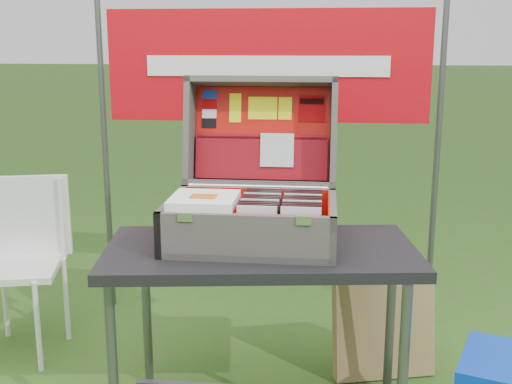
# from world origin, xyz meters

# --- Properties ---
(table) EXTENTS (1.18, 0.70, 0.70)m
(table) POSITION_xyz_m (0.07, 0.07, 0.35)
(table) COLOR black
(table) RESTS_ON ground
(table_top) EXTENTS (1.18, 0.70, 0.04)m
(table_top) POSITION_xyz_m (0.07, 0.07, 0.68)
(table_top) COLOR black
(table_top) RESTS_ON ground
(table_leg_fl) EXTENTS (0.04, 0.04, 0.66)m
(table_leg_fl) POSITION_xyz_m (-0.42, -0.14, 0.33)
(table_leg_fl) COLOR #59595B
(table_leg_fl) RESTS_ON ground
(table_leg_fr) EXTENTS (0.04, 0.04, 0.66)m
(table_leg_fr) POSITION_xyz_m (0.57, -0.14, 0.33)
(table_leg_fr) COLOR #59595B
(table_leg_fr) RESTS_ON ground
(table_leg_bl) EXTENTS (0.04, 0.04, 0.66)m
(table_leg_bl) POSITION_xyz_m (-0.42, 0.29, 0.33)
(table_leg_bl) COLOR #59595B
(table_leg_bl) RESTS_ON ground
(table_leg_br) EXTENTS (0.04, 0.04, 0.66)m
(table_leg_br) POSITION_xyz_m (0.57, 0.29, 0.33)
(table_leg_br) COLOR #59595B
(table_leg_br) RESTS_ON ground
(suitcase) EXTENTS (0.61, 0.60, 0.57)m
(suitcase) POSITION_xyz_m (0.04, 0.17, 0.98)
(suitcase) COLOR #514B46
(suitcase) RESTS_ON table
(suitcase_base_bottom) EXTENTS (0.61, 0.44, 0.02)m
(suitcase_base_bottom) POSITION_xyz_m (0.04, 0.11, 0.71)
(suitcase_base_bottom) COLOR #514B46
(suitcase_base_bottom) RESTS_ON table_top
(suitcase_base_wall_front) EXTENTS (0.61, 0.02, 0.16)m
(suitcase_base_wall_front) POSITION_xyz_m (0.04, -0.09, 0.78)
(suitcase_base_wall_front) COLOR #514B46
(suitcase_base_wall_front) RESTS_ON table_top
(suitcase_base_wall_back) EXTENTS (0.61, 0.02, 0.16)m
(suitcase_base_wall_back) POSITION_xyz_m (0.04, 0.32, 0.78)
(suitcase_base_wall_back) COLOR #514B46
(suitcase_base_wall_back) RESTS_ON table_top
(suitcase_base_wall_left) EXTENTS (0.02, 0.44, 0.16)m
(suitcase_base_wall_left) POSITION_xyz_m (-0.26, 0.11, 0.78)
(suitcase_base_wall_left) COLOR #514B46
(suitcase_base_wall_left) RESTS_ON table_top
(suitcase_base_wall_right) EXTENTS (0.02, 0.44, 0.16)m
(suitcase_base_wall_right) POSITION_xyz_m (0.33, 0.11, 0.78)
(suitcase_base_wall_right) COLOR #514B46
(suitcase_base_wall_right) RESTS_ON table_top
(suitcase_liner_floor) EXTENTS (0.56, 0.39, 0.01)m
(suitcase_liner_floor) POSITION_xyz_m (0.04, 0.11, 0.72)
(suitcase_liner_floor) COLOR red
(suitcase_liner_floor) RESTS_ON suitcase_base_bottom
(suitcase_latch_left) EXTENTS (0.05, 0.01, 0.03)m
(suitcase_latch_left) POSITION_xyz_m (-0.16, -0.10, 0.85)
(suitcase_latch_left) COLOR silver
(suitcase_latch_left) RESTS_ON suitcase_base_wall_front
(suitcase_latch_right) EXTENTS (0.05, 0.01, 0.03)m
(suitcase_latch_right) POSITION_xyz_m (0.23, -0.10, 0.85)
(suitcase_latch_right) COLOR silver
(suitcase_latch_right) RESTS_ON suitcase_base_wall_front
(suitcase_hinge) EXTENTS (0.55, 0.02, 0.02)m
(suitcase_hinge) POSITION_xyz_m (0.04, 0.33, 0.86)
(suitcase_hinge) COLOR silver
(suitcase_hinge) RESTS_ON suitcase_base_wall_back
(suitcase_lid_back) EXTENTS (0.61, 0.11, 0.43)m
(suitcase_lid_back) POSITION_xyz_m (0.04, 0.52, 1.04)
(suitcase_lid_back) COLOR #514B46
(suitcase_lid_back) RESTS_ON suitcase_base_wall_back
(suitcase_lid_rim_far) EXTENTS (0.61, 0.17, 0.06)m
(suitcase_lid_rim_far) POSITION_xyz_m (0.04, 0.50, 1.26)
(suitcase_lid_rim_far) COLOR #514B46
(suitcase_lid_rim_far) RESTS_ON suitcase_lid_back
(suitcase_lid_rim_near) EXTENTS (0.61, 0.17, 0.06)m
(suitcase_lid_rim_near) POSITION_xyz_m (0.04, 0.42, 0.85)
(suitcase_lid_rim_near) COLOR #514B46
(suitcase_lid_rim_near) RESTS_ON suitcase_lid_back
(suitcase_lid_rim_left) EXTENTS (0.02, 0.25, 0.46)m
(suitcase_lid_rim_left) POSITION_xyz_m (-0.26, 0.46, 1.06)
(suitcase_lid_rim_left) COLOR #514B46
(suitcase_lid_rim_left) RESTS_ON suitcase_lid_back
(suitcase_lid_rim_right) EXTENTS (0.02, 0.25, 0.46)m
(suitcase_lid_rim_right) POSITION_xyz_m (0.33, 0.46, 1.06)
(suitcase_lid_rim_right) COLOR #514B46
(suitcase_lid_rim_right) RESTS_ON suitcase_lid_back
(suitcase_lid_liner) EXTENTS (0.56, 0.08, 0.38)m
(suitcase_lid_liner) POSITION_xyz_m (0.04, 0.51, 1.05)
(suitcase_lid_liner) COLOR red
(suitcase_lid_liner) RESTS_ON suitcase_lid_back
(suitcase_liner_wall_front) EXTENTS (0.56, 0.01, 0.14)m
(suitcase_liner_wall_front) POSITION_xyz_m (0.04, -0.08, 0.79)
(suitcase_liner_wall_front) COLOR red
(suitcase_liner_wall_front) RESTS_ON suitcase_base_bottom
(suitcase_liner_wall_back) EXTENTS (0.56, 0.01, 0.14)m
(suitcase_liner_wall_back) POSITION_xyz_m (0.04, 0.31, 0.79)
(suitcase_liner_wall_back) COLOR red
(suitcase_liner_wall_back) RESTS_ON suitcase_base_bottom
(suitcase_liner_wall_left) EXTENTS (0.01, 0.39, 0.14)m
(suitcase_liner_wall_left) POSITION_xyz_m (-0.24, 0.11, 0.79)
(suitcase_liner_wall_left) COLOR red
(suitcase_liner_wall_left) RESTS_ON suitcase_base_bottom
(suitcase_liner_wall_right) EXTENTS (0.01, 0.39, 0.14)m
(suitcase_liner_wall_right) POSITION_xyz_m (0.31, 0.11, 0.79)
(suitcase_liner_wall_right) COLOR red
(suitcase_liner_wall_right) RESTS_ON suitcase_base_bottom
(suitcase_lid_pocket) EXTENTS (0.54, 0.07, 0.18)m
(suitcase_lid_pocket) POSITION_xyz_m (0.04, 0.47, 0.95)
(suitcase_lid_pocket) COLOR maroon
(suitcase_lid_pocket) RESTS_ON suitcase_lid_liner
(suitcase_pocket_edge) EXTENTS (0.53, 0.02, 0.02)m
(suitcase_pocket_edge) POSITION_xyz_m (0.04, 0.48, 1.04)
(suitcase_pocket_edge) COLOR maroon
(suitcase_pocket_edge) RESTS_ON suitcase_lid_pocket
(suitcase_pocket_cd) EXTENTS (0.14, 0.04, 0.14)m
(suitcase_pocket_cd) POSITION_xyz_m (0.10, 0.46, 0.99)
(suitcase_pocket_cd) COLOR silver
(suitcase_pocket_cd) RESTS_ON suitcase_lid_pocket
(lid_sticker_cc_a) EXTENTS (0.06, 0.01, 0.04)m
(lid_sticker_cc_a) POSITION_xyz_m (-0.19, 0.54, 1.20)
(lid_sticker_cc_a) COLOR #1933B2
(lid_sticker_cc_a) RESTS_ON suitcase_lid_liner
(lid_sticker_cc_b) EXTENTS (0.06, 0.01, 0.04)m
(lid_sticker_cc_b) POSITION_xyz_m (-0.19, 0.53, 1.16)
(lid_sticker_cc_b) COLOR #AA0103
(lid_sticker_cc_b) RESTS_ON suitcase_lid_liner
(lid_sticker_cc_c) EXTENTS (0.06, 0.01, 0.04)m
(lid_sticker_cc_c) POSITION_xyz_m (-0.19, 0.52, 1.12)
(lid_sticker_cc_c) COLOR white
(lid_sticker_cc_c) RESTS_ON suitcase_lid_liner
(lid_sticker_cc_d) EXTENTS (0.06, 0.01, 0.04)m
(lid_sticker_cc_d) POSITION_xyz_m (-0.19, 0.51, 1.09)
(lid_sticker_cc_d) COLOR black
(lid_sticker_cc_d) RESTS_ON suitcase_lid_liner
(lid_card_neon_tall) EXTENTS (0.05, 0.03, 0.12)m
(lid_card_neon_tall) POSITION_xyz_m (-0.08, 0.53, 1.15)
(lid_card_neon_tall) COLOR yellow
(lid_card_neon_tall) RESTS_ON suitcase_lid_liner
(lid_card_neon_main) EXTENTS (0.12, 0.02, 0.09)m
(lid_card_neon_main) POSITION_xyz_m (0.04, 0.53, 1.15)
(lid_card_neon_main) COLOR yellow
(lid_card_neon_main) RESTS_ON suitcase_lid_liner
(lid_card_neon_small) EXTENTS (0.05, 0.02, 0.09)m
(lid_card_neon_small) POSITION_xyz_m (0.13, 0.53, 1.15)
(lid_card_neon_small) COLOR yellow
(lid_card_neon_small) RESTS_ON suitcase_lid_liner
(lid_sticker_band) EXTENTS (0.11, 0.02, 0.11)m
(lid_sticker_band) POSITION_xyz_m (0.24, 0.53, 1.15)
(lid_sticker_band) COLOR #AA0103
(lid_sticker_band) RESTS_ON suitcase_lid_liner
(lid_sticker_band_bar) EXTENTS (0.10, 0.01, 0.02)m
(lid_sticker_band_bar) POSITION_xyz_m (0.24, 0.53, 1.18)
(lid_sticker_band_bar) COLOR black
(lid_sticker_band_bar) RESTS_ON suitcase_lid_liner
(cd_left_0) EXTENTS (0.14, 0.01, 0.15)m
(cd_left_0) POSITION_xyz_m (0.07, -0.05, 0.80)
(cd_left_0) COLOR silver
(cd_left_0) RESTS_ON suitcase_liner_floor
(cd_left_1) EXTENTS (0.14, 0.01, 0.15)m
(cd_left_1) POSITION_xyz_m (0.07, -0.03, 0.80)
(cd_left_1) COLOR black
(cd_left_1) RESTS_ON suitcase_liner_floor
(cd_left_2) EXTENTS (0.14, 0.01, 0.15)m
(cd_left_2) POSITION_xyz_m (0.07, -0.01, 0.80)
(cd_left_2) COLOR black
(cd_left_2) RESTS_ON suitcase_liner_floor
(cd_left_3) EXTENTS (0.14, 0.01, 0.15)m
(cd_left_3) POSITION_xyz_m (0.07, 0.02, 0.80)
(cd_left_3) COLOR black
(cd_left_3) RESTS_ON suitcase_liner_floor
(cd_left_4) EXTENTS (0.14, 0.01, 0.15)m
(cd_left_4) POSITION_xyz_m (0.07, 0.04, 0.80)
(cd_left_4) COLOR silver
(cd_left_4) RESTS_ON suitcase_liner_floor
(cd_left_5) EXTENTS (0.14, 0.01, 0.15)m
(cd_left_5) POSITION_xyz_m (0.07, 0.07, 0.80)
(cd_left_5) COLOR black
(cd_left_5) RESTS_ON suitcase_liner_floor
(cd_left_6) EXTENTS (0.14, 0.01, 0.15)m
(cd_left_6) POSITION_xyz_m (0.07, 0.09, 0.80)
(cd_left_6) COLOR black
(cd_left_6) RESTS_ON suitcase_liner_floor
(cd_left_7) EXTENTS (0.14, 0.01, 0.15)m
(cd_left_7) POSITION_xyz_m (0.07, 0.11, 0.80)
(cd_left_7) COLOR black
(cd_left_7) RESTS_ON suitcase_liner_floor
(cd_left_8) EXTENTS (0.14, 0.01, 0.15)m
(cd_left_8) POSITION_xyz_m (0.07, 0.14, 0.80)
(cd_left_8) COLOR silver
(cd_left_8) RESTS_ON suitcase_liner_floor
(cd_left_9) EXTENTS (0.14, 0.01, 0.15)m
(cd_left_9) POSITION_xyz_m (0.07, 0.16, 0.80)
(cd_left_9) COLOR black
(cd_left_9) RESTS_ON suitcase_liner_floor
(cd_left_10) EXTENTS (0.14, 0.01, 0.15)m
(cd_left_10) POSITION_xyz_m (0.07, 0.19, 0.80)
(cd_left_10) COLOR black
(cd_left_10) RESTS_ON suitcase_liner_floor
(cd_left_11) EXTENTS (0.14, 0.01, 0.15)m
(cd_left_11) POSITION_xyz_m (0.07, 0.21, 0.80)
(cd_left_11) COLOR black
(cd_left_11) RESTS_ON suitcase_liner_floor
(cd_right_0) EXTENTS (0.14, 0.01, 0.15)m
(cd_right_0) POSITION_xyz_m (0.22, -0.05, 0.80)
(cd_right_0) COLOR silver
(cd_right_0) RESTS_ON suitcase_liner_floor
(cd_right_1) EXTENTS (0.14, 0.01, 0.15)m
(cd_right_1) POSITION_xyz_m (0.22, -0.03, 0.80)
(cd_right_1) COLOR black
(cd_right_1) RESTS_ON suitcase_liner_floor
(cd_right_2) EXTENTS (0.14, 0.01, 0.15)m
(cd_right_2) POSITION_xyz_m (0.22, -0.01, 0.80)
(cd_right_2) COLOR black
(cd_right_2) RESTS_ON suitcase_liner_floor
(cd_right_3) EXTENTS (0.14, 0.01, 0.15)m
(cd_right_3) POSITION_xyz_m (0.22, 0.02, 0.80)
(cd_right_3) COLOR black
(cd_right_3) RESTS_ON suitcase_liner_floor
(cd_right_4) EXTENTS (0.14, 0.01, 0.15)m
(cd_right_4) POSITION_xyz_m (0.22, 0.04, 0.80)
(cd_right_4) COLOR silver
(cd_right_4) RESTS_ON suitcase_liner_floor
(cd_right_5) EXTENTS (0.14, 0.01, 0.15)m
(cd_right_5) POSITION_xyz_m (0.22, 0.07, 0.80)
(cd_right_5) COLOR black
(cd_right_5) RESTS_ON suitcase_liner_floor
(cd_right_6) EXTENTS (0.14, 0.01, 0.15)m
(cd_right_6) POSITION_xyz_m (0.22, 0.09, 0.80)
(cd_right_6) COLOR black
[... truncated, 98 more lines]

